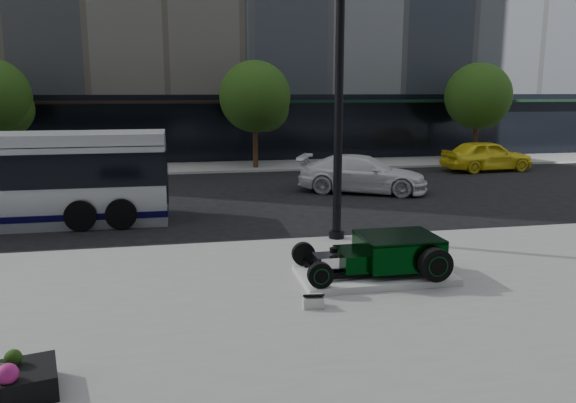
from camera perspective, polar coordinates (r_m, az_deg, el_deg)
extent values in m
plane|color=black|center=(17.93, -0.59, -2.49)|extent=(120.00, 120.00, 0.00)
cube|color=gray|center=(8.48, 13.57, -18.79)|extent=(70.00, 17.00, 0.12)
cube|color=gray|center=(31.56, -5.36, 3.57)|extent=(70.00, 4.00, 0.12)
cube|color=black|center=(34.06, -22.92, 6.58)|extent=(22.00, 0.50, 4.00)
cube|color=black|center=(37.13, 14.74, 7.41)|extent=(24.00, 0.50, 4.00)
cube|color=black|center=(33.41, -23.33, 9.23)|extent=(22.00, 1.60, 0.15)
cube|color=black|center=(36.53, 15.28, 9.84)|extent=(24.00, 1.60, 0.15)
sphere|color=#17390F|center=(31.50, -26.66, 8.37)|extent=(2.60, 2.60, 2.60)
cylinder|color=black|center=(30.54, -3.33, 5.91)|extent=(0.28, 0.28, 2.60)
sphere|color=#17390F|center=(30.41, -3.38, 10.60)|extent=(3.80, 3.80, 3.80)
sphere|color=#17390F|center=(30.81, -2.33, 9.50)|extent=(2.60, 2.60, 2.60)
cylinder|color=black|center=(34.82, 18.49, 6.01)|extent=(0.28, 0.28, 2.60)
sphere|color=#17390F|center=(34.71, 18.75, 10.12)|extent=(3.80, 3.80, 3.80)
sphere|color=#17390F|center=(35.28, 19.30, 9.12)|extent=(2.60, 2.60, 2.60)
cube|color=silver|center=(12.83, 8.73, -7.36)|extent=(3.40, 1.80, 0.15)
cube|color=black|center=(12.38, 9.47, -7.23)|extent=(3.00, 0.08, 0.10)
cube|color=black|center=(13.18, 8.08, -6.03)|extent=(3.00, 0.08, 0.10)
cube|color=black|center=(12.87, 11.11, -4.94)|extent=(1.70, 1.45, 0.62)
cube|color=black|center=(12.79, 11.17, -3.52)|extent=(1.70, 1.45, 0.06)
cube|color=black|center=(12.54, 6.41, -5.80)|extent=(0.55, 1.05, 0.38)
cube|color=silver|center=(12.40, 3.97, -6.19)|extent=(0.55, 0.55, 0.34)
cylinder|color=black|center=(12.36, 4.66, -4.95)|extent=(0.18, 0.18, 0.10)
cylinder|color=black|center=(12.35, 2.39, -6.83)|extent=(0.06, 1.55, 0.06)
cylinder|color=black|center=(12.36, 14.75, -6.22)|extent=(0.72, 0.24, 0.72)
cylinder|color=black|center=(12.25, 15.01, -6.39)|extent=(0.37, 0.02, 0.37)
torus|color=#0A3718|center=(12.24, 15.04, -6.41)|extent=(0.44, 0.02, 0.44)
cylinder|color=black|center=(13.84, 11.68, -4.20)|extent=(0.72, 0.24, 0.72)
cylinder|color=black|center=(13.95, 11.48, -4.07)|extent=(0.37, 0.02, 0.37)
torus|color=#0A3718|center=(13.96, 11.46, -4.05)|extent=(0.44, 0.02, 0.44)
cylinder|color=black|center=(11.60, 3.31, -7.48)|extent=(0.54, 0.16, 0.54)
cylinder|color=black|center=(11.52, 3.42, -7.62)|extent=(0.28, 0.02, 0.28)
torus|color=#0A3718|center=(11.51, 3.43, -7.63)|extent=(0.34, 0.02, 0.34)
cylinder|color=black|center=(13.04, 1.57, -5.33)|extent=(0.54, 0.16, 0.54)
cylinder|color=black|center=(13.12, 1.49, -5.22)|extent=(0.28, 0.02, 0.28)
torus|color=#0A3718|center=(13.14, 1.48, -5.21)|extent=(0.34, 0.02, 0.34)
cube|color=silver|center=(11.07, 2.57, -10.13)|extent=(0.43, 0.35, 0.22)
cube|color=black|center=(11.02, 2.58, -9.52)|extent=(0.43, 0.33, 0.15)
cylinder|color=black|center=(15.55, 5.19, 10.53)|extent=(0.24, 0.24, 7.91)
cylinder|color=black|center=(16.07, 4.95, -3.36)|extent=(0.44, 0.44, 0.20)
sphere|color=#C2227E|center=(8.76, -26.10, -14.77)|extent=(0.23, 0.23, 0.23)
sphere|color=#17390F|center=(8.70, -24.44, -14.81)|extent=(0.23, 0.23, 0.23)
cube|color=black|center=(19.18, -12.18, 2.88)|extent=(0.06, 2.30, 1.70)
cylinder|color=black|center=(18.33, -20.32, -1.36)|extent=(0.96, 0.28, 0.96)
cylinder|color=black|center=(20.85, -19.26, 0.17)|extent=(0.96, 0.28, 0.96)
cylinder|color=black|center=(18.17, -16.59, -1.23)|extent=(0.96, 0.28, 0.96)
cylinder|color=black|center=(20.71, -15.97, 0.30)|extent=(0.96, 0.28, 0.96)
imported|color=white|center=(23.93, 7.57, 2.80)|extent=(5.81, 4.25, 1.56)
imported|color=yellow|center=(31.86, 19.53, 4.42)|extent=(4.94, 2.26, 1.64)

